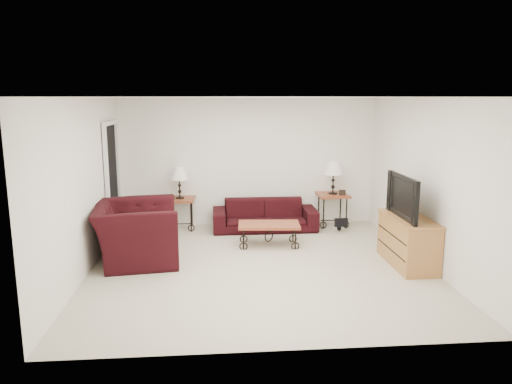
# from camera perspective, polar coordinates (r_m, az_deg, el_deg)

# --- Properties ---
(ground) EXTENTS (5.00, 5.00, 0.00)m
(ground) POSITION_cam_1_polar(r_m,az_deg,el_deg) (7.34, 0.46, -8.73)
(ground) COLOR beige
(ground) RESTS_ON ground
(wall_back) EXTENTS (5.00, 0.02, 2.50)m
(wall_back) POSITION_cam_1_polar(r_m,az_deg,el_deg) (9.48, -0.92, 3.56)
(wall_back) COLOR white
(wall_back) RESTS_ON ground
(wall_front) EXTENTS (5.00, 0.02, 2.50)m
(wall_front) POSITION_cam_1_polar(r_m,az_deg,el_deg) (4.60, 3.37, -4.57)
(wall_front) COLOR white
(wall_front) RESTS_ON ground
(wall_left) EXTENTS (0.02, 5.00, 2.50)m
(wall_left) POSITION_cam_1_polar(r_m,az_deg,el_deg) (7.23, -19.65, 0.56)
(wall_left) COLOR white
(wall_left) RESTS_ON ground
(wall_right) EXTENTS (0.02, 5.00, 2.50)m
(wall_right) POSITION_cam_1_polar(r_m,az_deg,el_deg) (7.66, 19.44, 1.14)
(wall_right) COLOR white
(wall_right) RESTS_ON ground
(ceiling) EXTENTS (5.00, 5.00, 0.00)m
(ceiling) POSITION_cam_1_polar(r_m,az_deg,el_deg) (6.91, 0.50, 11.17)
(ceiling) COLOR white
(ceiling) RESTS_ON wall_back
(doorway) EXTENTS (0.08, 0.94, 2.04)m
(doorway) POSITION_cam_1_polar(r_m,az_deg,el_deg) (8.85, -16.70, 1.04)
(doorway) COLOR black
(doorway) RESTS_ON ground
(sofa) EXTENTS (1.98, 0.77, 0.58)m
(sofa) POSITION_cam_1_polar(r_m,az_deg,el_deg) (9.21, 1.04, -2.74)
(sofa) COLOR black
(sofa) RESTS_ON ground
(side_table_left) EXTENTS (0.59, 0.59, 0.61)m
(side_table_left) POSITION_cam_1_polar(r_m,az_deg,el_deg) (9.37, -8.96, -2.56)
(side_table_left) COLOR brown
(side_table_left) RESTS_ON ground
(side_table_right) EXTENTS (0.59, 0.59, 0.65)m
(side_table_right) POSITION_cam_1_polar(r_m,az_deg,el_deg) (9.61, 9.03, -2.10)
(side_table_right) COLOR brown
(side_table_right) RESTS_ON ground
(lamp_left) EXTENTS (0.36, 0.36, 0.61)m
(lamp_left) POSITION_cam_1_polar(r_m,az_deg,el_deg) (9.24, -9.07, 1.10)
(lamp_left) COLOR black
(lamp_left) RESTS_ON side_table_left
(lamp_right) EXTENTS (0.37, 0.37, 0.65)m
(lamp_right) POSITION_cam_1_polar(r_m,az_deg,el_deg) (9.48, 9.15, 1.70)
(lamp_right) COLOR black
(lamp_right) RESTS_ON side_table_right
(photo_frame_left) EXTENTS (0.12, 0.03, 0.10)m
(photo_frame_left) POSITION_cam_1_polar(r_m,az_deg,el_deg) (9.15, -10.02, -0.64)
(photo_frame_left) COLOR black
(photo_frame_left) RESTS_ON side_table_left
(photo_frame_right) EXTENTS (0.13, 0.04, 0.11)m
(photo_frame_right) POSITION_cam_1_polar(r_m,az_deg,el_deg) (9.43, 10.20, -0.05)
(photo_frame_right) COLOR black
(photo_frame_right) RESTS_ON side_table_right
(coffee_table) EXTENTS (1.07, 0.63, 0.39)m
(coffee_table) POSITION_cam_1_polar(r_m,az_deg,el_deg) (8.25, 1.54, -5.08)
(coffee_table) COLOR brown
(coffee_table) RESTS_ON ground
(armchair) EXTENTS (1.38, 1.53, 0.90)m
(armchair) POSITION_cam_1_polar(r_m,az_deg,el_deg) (7.66, -13.97, -4.69)
(armchair) COLOR black
(armchair) RESTS_ON ground
(throw_pillow) EXTENTS (0.16, 0.42, 0.41)m
(throw_pillow) POSITION_cam_1_polar(r_m,az_deg,el_deg) (7.57, -12.93, -4.28)
(throw_pillow) COLOR #CD491A
(throw_pillow) RESTS_ON armchair
(tv_stand) EXTENTS (0.51, 1.23, 0.74)m
(tv_stand) POSITION_cam_1_polar(r_m,az_deg,el_deg) (7.63, 17.57, -5.58)
(tv_stand) COLOR #AE6A40
(tv_stand) RESTS_ON ground
(television) EXTENTS (0.14, 1.10, 0.64)m
(television) POSITION_cam_1_polar(r_m,az_deg,el_deg) (7.46, 17.74, -0.51)
(television) COLOR black
(television) RESTS_ON tv_stand
(backpack) EXTENTS (0.38, 0.29, 0.49)m
(backpack) POSITION_cam_1_polar(r_m,az_deg,el_deg) (9.27, 9.87, -3.10)
(backpack) COLOR black
(backpack) RESTS_ON ground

